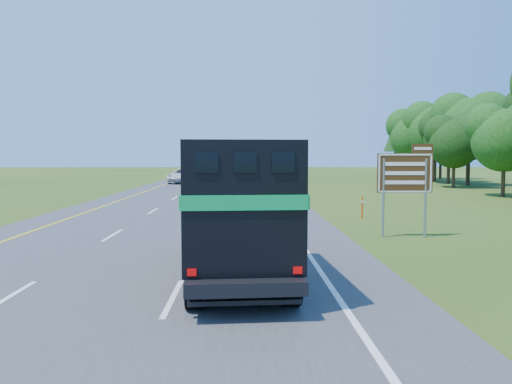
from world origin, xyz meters
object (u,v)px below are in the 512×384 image
(far_car, at_px, (215,167))
(exit_sign, at_px, (406,177))
(horse_truck, at_px, (236,206))
(white_suv, at_px, (183,176))

(far_car, relative_size, exit_sign, 1.11)
(horse_truck, distance_m, exit_sign, 9.22)
(horse_truck, height_order, exit_sign, exit_sign)
(white_suv, bearing_deg, far_car, 93.61)
(horse_truck, distance_m, far_car, 106.14)
(far_car, height_order, exit_sign, exit_sign)
(horse_truck, bearing_deg, exit_sign, 41.09)
(horse_truck, xyz_separation_m, exit_sign, (6.55, 6.47, 0.50))
(white_suv, xyz_separation_m, far_car, (0.50, 59.04, -0.20))
(white_suv, bearing_deg, horse_truck, -77.40)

